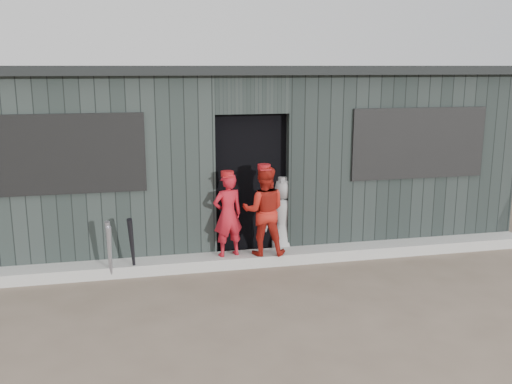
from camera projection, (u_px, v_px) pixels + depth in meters
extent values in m
plane|color=brown|center=(293.00, 321.00, 5.97)|extent=(80.00, 80.00, 0.00)
cube|color=#ABABA5|center=(256.00, 259.00, 7.69)|extent=(8.00, 0.36, 0.15)
cone|color=#9999A1|center=(110.00, 253.00, 7.02)|extent=(0.09, 0.23, 0.72)
cone|color=gray|center=(110.00, 251.00, 7.02)|extent=(0.09, 0.19, 0.78)
cone|color=black|center=(132.00, 248.00, 7.09)|extent=(0.11, 0.28, 0.81)
imported|color=#B31623|center=(228.00, 215.00, 7.47)|extent=(0.46, 0.36, 1.12)
imported|color=#AC1F15|center=(264.00, 211.00, 7.52)|extent=(0.66, 0.57, 1.19)
imported|color=#A5A5A5|center=(283.00, 216.00, 8.00)|extent=(0.61, 0.48, 1.10)
cube|color=black|center=(233.00, 157.00, 9.05)|extent=(7.60, 2.70, 2.20)
cube|color=#2C3431|center=(78.00, 176.00, 7.23)|extent=(3.50, 0.20, 2.50)
cube|color=#272E2C|center=(404.00, 163.00, 8.18)|extent=(3.50, 0.20, 2.50)
cube|color=#28302E|center=(251.00, 94.00, 7.49)|extent=(1.00, 0.20, 0.50)
cube|color=#262D2B|center=(454.00, 147.00, 9.86)|extent=(0.20, 3.00, 2.50)
cube|color=#29312E|center=(219.00, 143.00, 10.37)|extent=(8.00, 0.20, 2.50)
cube|color=black|center=(232.00, 70.00, 8.75)|extent=(8.30, 3.30, 0.12)
cube|color=black|center=(63.00, 155.00, 7.01)|extent=(2.00, 0.04, 1.00)
cube|color=black|center=(419.00, 143.00, 8.03)|extent=(2.00, 0.04, 1.00)
cube|color=black|center=(236.00, 159.00, 7.95)|extent=(0.23, 0.23, 0.86)
cube|color=black|center=(243.00, 161.00, 8.09)|extent=(0.27, 0.24, 0.93)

